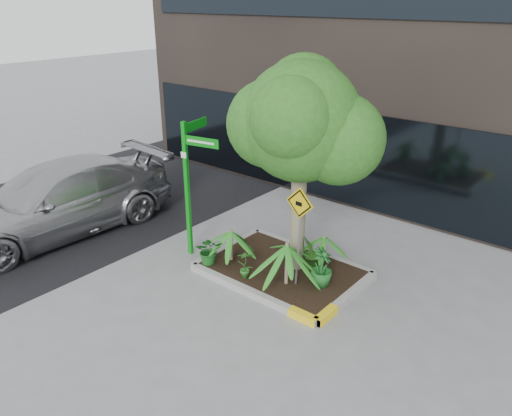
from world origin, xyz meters
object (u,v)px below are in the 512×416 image
Objects in this scene: parked_car at (56,200)px; street_sign_post at (190,175)px; tree at (302,122)px; cattle_sign at (299,220)px.

street_sign_post is (3.42, 1.37, 1.06)m from parked_car.
parked_car is at bearing -159.48° from tree.
street_sign_post is (-2.34, -0.78, -1.38)m from tree.
tree is 2.18× the size of cattle_sign.
tree is 1.88m from cattle_sign.
cattle_sign is (0.41, -0.56, -1.75)m from tree.
parked_car is (-5.76, -2.16, -2.44)m from tree.
cattle_sign is at bearing -6.91° from street_sign_post.
tree is 1.46× the size of street_sign_post.
tree is 2.83m from street_sign_post.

